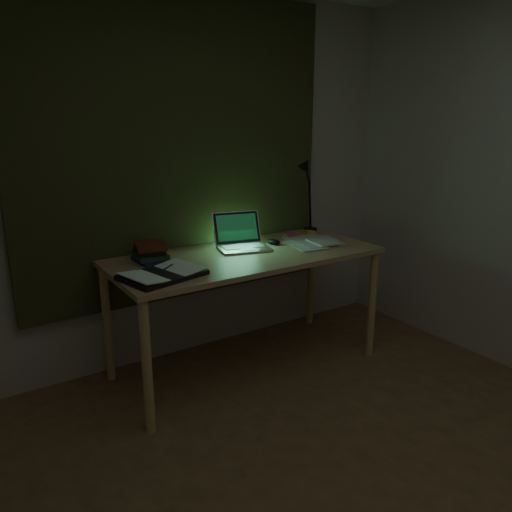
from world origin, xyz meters
The scene contains 11 objects.
wall_back centered at (0.00, 2.00, 1.25)m, with size 3.50×0.00×2.50m, color beige.
curtain centered at (0.00, 1.96, 1.45)m, with size 2.20×0.06×2.00m, color #34381C.
desk centered at (0.24, 1.53, 0.40)m, with size 1.77×0.77×0.81m, color tan, non-canonical shape.
laptop centered at (0.29, 1.63, 0.93)m, with size 0.33×0.37×0.24m, color silver, non-canonical shape.
open_textbook centered at (-0.40, 1.38, 0.82)m, with size 0.43×0.31×0.04m, color white, non-canonical shape.
book_stack centered at (-0.34, 1.71, 0.86)m, with size 0.18×0.21×0.11m, color white, non-canonical shape.
loose_papers centered at (0.78, 1.48, 0.82)m, with size 0.35×0.37×0.02m, color white, non-canonical shape.
mouse centered at (0.54, 1.64, 0.83)m, with size 0.07×0.10×0.04m, color black.
sticky_yellow centered at (0.99, 1.79, 0.81)m, with size 0.07×0.07×0.01m, color gold.
sticky_pink centered at (0.80, 1.79, 0.81)m, with size 0.07×0.07×0.02m, color #C84E97.
desk_lamp centered at (1.04, 1.84, 1.08)m, with size 0.36×0.28×0.54m, color black, non-canonical shape.
Camera 1 is at (-1.42, -1.12, 1.67)m, focal length 35.00 mm.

